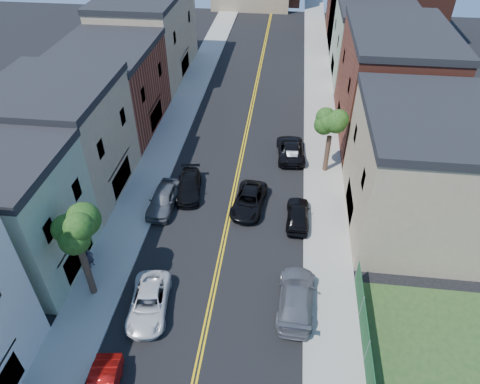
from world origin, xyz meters
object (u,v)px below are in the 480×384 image
(black_car_right, at_px, (298,214))
(pedestrian_left, at_px, (90,258))
(grey_car_left, at_px, (163,199))
(black_suv_lane, at_px, (249,201))
(grey_car_right, at_px, (296,297))
(dark_car_right_far, at_px, (291,149))
(white_pickup, at_px, (149,303))
(black_car_left, at_px, (189,186))
(silver_car_right, at_px, (292,152))

(black_car_right, height_order, pedestrian_left, pedestrian_left)
(grey_car_left, xyz_separation_m, black_suv_lane, (6.99, 0.74, -0.13))
(grey_car_left, distance_m, grey_car_right, 14.02)
(dark_car_right_far, distance_m, pedestrian_left, 20.98)
(white_pickup, xyz_separation_m, grey_car_left, (-1.70, 10.15, 0.13))
(black_car_left, xyz_separation_m, pedestrian_left, (-5.07, -9.17, 0.23))
(black_car_right, relative_size, pedestrian_left, 2.81)
(black_car_left, xyz_separation_m, black_suv_lane, (5.29, -1.32, 0.00))
(grey_car_right, relative_size, black_suv_lane, 1.11)
(silver_car_right, xyz_separation_m, black_suv_lane, (-3.31, -7.77, 0.05))
(black_suv_lane, bearing_deg, dark_car_right_far, 74.84)
(white_pickup, bearing_deg, dark_car_right_far, 58.87)
(black_car_left, height_order, grey_car_right, grey_car_right)
(grey_car_left, distance_m, black_car_left, 2.68)
(grey_car_right, relative_size, pedestrian_left, 3.60)
(dark_car_right_far, bearing_deg, silver_car_right, 101.96)
(silver_car_right, relative_size, pedestrian_left, 2.54)
(black_car_left, height_order, silver_car_right, black_car_left)
(black_car_right, height_order, black_suv_lane, black_car_right)
(black_suv_lane, xyz_separation_m, pedestrian_left, (-10.36, -7.85, 0.23))
(silver_car_right, distance_m, dark_car_right_far, 0.42)
(grey_car_left, bearing_deg, silver_car_right, 41.00)
(black_suv_lane, bearing_deg, pedestrian_left, -136.64)
(dark_car_right_far, bearing_deg, grey_car_right, 87.40)
(silver_car_right, bearing_deg, dark_car_right_far, -69.54)
(grey_car_right, relative_size, dark_car_right_far, 1.05)
(grey_car_right, xyz_separation_m, black_car_right, (0.00, 8.16, -0.07))
(white_pickup, distance_m, black_suv_lane, 12.10)
(white_pickup, xyz_separation_m, silver_car_right, (8.60, 18.66, -0.05))
(black_car_left, bearing_deg, black_suv_lane, -21.95)
(grey_car_right, bearing_deg, black_suv_lane, -64.61)
(grey_car_right, bearing_deg, black_car_right, -87.64)
(white_pickup, xyz_separation_m, dark_car_right_far, (8.48, 19.05, 0.04))
(black_car_right, relative_size, black_suv_lane, 0.86)
(white_pickup, distance_m, pedestrian_left, 5.92)
(black_car_left, xyz_separation_m, black_car_right, (9.30, -2.60, 0.05))
(grey_car_right, xyz_separation_m, dark_car_right_far, (-0.82, 17.60, -0.07))
(black_car_left, distance_m, pedestrian_left, 10.48)
(grey_car_left, xyz_separation_m, grey_car_right, (11.00, -8.70, -0.02))
(white_pickup, distance_m, dark_car_right_far, 20.85)
(black_car_right, bearing_deg, black_car_left, -15.37)
(black_car_left, distance_m, dark_car_right_far, 10.90)
(white_pickup, bearing_deg, black_suv_lane, 56.97)
(grey_car_right, bearing_deg, grey_car_left, -35.98)
(white_pickup, bearing_deg, grey_car_left, 92.37)
(black_car_left, distance_m, black_car_right, 9.66)
(black_car_left, distance_m, silver_car_right, 10.75)
(black_car_right, height_order, dark_car_right_far, black_car_right)
(white_pickup, relative_size, dark_car_right_far, 0.94)
(white_pickup, xyz_separation_m, grey_car_right, (9.30, 1.45, 0.12))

